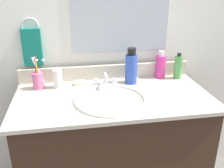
# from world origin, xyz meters

# --- Properties ---
(vanity_cabinet) EXTENTS (1.03, 0.51, 0.75)m
(vanity_cabinet) POSITION_xyz_m (0.00, 0.00, 0.38)
(vanity_cabinet) COLOR #382316
(vanity_cabinet) RESTS_ON ground_plane
(countertop) EXTENTS (1.07, 0.55, 0.02)m
(countertop) POSITION_xyz_m (0.00, 0.00, 0.76)
(countertop) COLOR beige
(countertop) RESTS_ON vanity_cabinet
(backsplash) EXTENTS (1.07, 0.02, 0.09)m
(backsplash) POSITION_xyz_m (0.00, 0.26, 0.82)
(backsplash) COLOR beige
(backsplash) RESTS_ON countertop
(back_wall) EXTENTS (2.17, 0.04, 1.30)m
(back_wall) POSITION_xyz_m (0.00, 0.32, 0.65)
(back_wall) COLOR white
(back_wall) RESTS_ON ground_plane
(mirror_panel) EXTENTS (0.60, 0.01, 0.56)m
(mirror_panel) POSITION_xyz_m (0.10, 0.30, 1.22)
(mirror_panel) COLOR #B2BCC6
(towel_ring) EXTENTS (0.10, 0.01, 0.10)m
(towel_ring) POSITION_xyz_m (-0.44, 0.30, 1.11)
(towel_ring) COLOR silver
(hand_towel) EXTENTS (0.11, 0.04, 0.22)m
(hand_towel) POSITION_xyz_m (-0.44, 0.28, 0.99)
(hand_towel) COLOR #147260
(sink_basin) EXTENTS (0.39, 0.39, 0.11)m
(sink_basin) POSITION_xyz_m (-0.02, -0.05, 0.74)
(sink_basin) COLOR white
(sink_basin) RESTS_ON countertop
(faucet) EXTENTS (0.16, 0.10, 0.08)m
(faucet) POSITION_xyz_m (-0.02, 0.14, 0.80)
(faucet) COLOR silver
(faucet) RESTS_ON countertop
(bottle_toner_green) EXTENTS (0.05, 0.05, 0.17)m
(bottle_toner_green) POSITION_xyz_m (0.45, 0.19, 0.85)
(bottle_toner_green) COLOR #4C9E4C
(bottle_toner_green) RESTS_ON countertop
(bottle_shampoo_blue) EXTENTS (0.07, 0.07, 0.22)m
(bottle_shampoo_blue) POSITION_xyz_m (0.14, 0.17, 0.87)
(bottle_shampoo_blue) COLOR #2D4CB2
(bottle_shampoo_blue) RESTS_ON countertop
(bottle_soap_pink) EXTENTS (0.06, 0.06, 0.18)m
(bottle_soap_pink) POSITION_xyz_m (0.35, 0.23, 0.85)
(bottle_soap_pink) COLOR #D8338C
(bottle_soap_pink) RESTS_ON countertop
(bottle_lotion_white) EXTENTS (0.05, 0.05, 0.13)m
(bottle_lotion_white) POSITION_xyz_m (-0.30, 0.17, 0.83)
(bottle_lotion_white) COLOR white
(bottle_lotion_white) RESTS_ON countertop
(cup_pink) EXTENTS (0.08, 0.07, 0.19)m
(cup_pink) POSITION_xyz_m (-0.41, 0.17, 0.83)
(cup_pink) COLOR #D16693
(cup_pink) RESTS_ON countertop
(soap_bar) EXTENTS (0.06, 0.04, 0.02)m
(soap_bar) POSITION_xyz_m (-0.17, 0.19, 0.78)
(soap_bar) COLOR white
(soap_bar) RESTS_ON countertop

